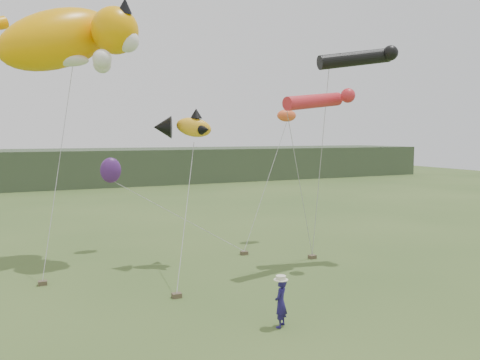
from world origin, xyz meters
name	(u,v)px	position (x,y,z in m)	size (l,w,h in m)	color
ground	(254,326)	(0.00, 0.00, 0.00)	(120.00, 120.00, 0.00)	#385123
headland	(55,168)	(-3.11, 44.69, 1.92)	(90.00, 13.00, 4.00)	#2D3D28
festival_attendant	(281,303)	(0.69, -0.39, 0.73)	(0.53, 0.35, 1.46)	#1E1655
sandbag_anchors	(165,280)	(-1.30, 5.17, 0.08)	(14.67, 5.38, 0.17)	brown
cat_kite	(71,38)	(-3.98, 10.29, 9.92)	(7.33, 4.42, 4.29)	#F8A400
fish_kite	(182,127)	(0.25, 7.58, 6.02)	(2.73, 1.78, 1.36)	yellow
tube_kites	(345,75)	(6.70, 4.77, 8.25)	(5.94, 1.98, 3.04)	black
misc_kites	(176,150)	(0.92, 10.77, 4.91)	(10.07, 2.15, 3.70)	#FB5D2C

